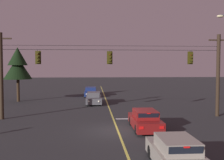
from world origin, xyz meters
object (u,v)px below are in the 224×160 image
at_px(traffic_light_left_inner, 110,58).
at_px(car_oncoming_trailing, 91,92).
at_px(traffic_light_centre, 191,58).
at_px(car_oncoming_lead, 94,98).
at_px(car_waiting_near_lane, 145,120).
at_px(traffic_light_leftmost, 38,57).
at_px(tree_verge_near, 18,65).
at_px(car_waiting_second_near, 176,154).

relative_size(traffic_light_left_inner, car_oncoming_trailing, 0.28).
xyz_separation_m(traffic_light_centre, car_oncoming_lead, (-8.48, 8.63, -4.55)).
bearing_deg(car_waiting_near_lane, traffic_light_leftmost, 152.35).
bearing_deg(car_oncoming_lead, car_waiting_near_lane, -74.57).
xyz_separation_m(traffic_light_centre, tree_verge_near, (-18.03, 11.34, -0.56)).
height_order(traffic_light_left_inner, car_waiting_second_near, traffic_light_left_inner).
distance_m(traffic_light_leftmost, traffic_light_left_inner, 6.07).
height_order(car_waiting_near_lane, car_oncoming_lead, same).
relative_size(car_waiting_near_lane, car_oncoming_trailing, 0.98).
bearing_deg(car_waiting_near_lane, car_oncoming_trailing, 100.97).
bearing_deg(traffic_light_left_inner, traffic_light_centre, 0.00).
height_order(car_waiting_second_near, tree_verge_near, tree_verge_near).
relative_size(traffic_light_leftmost, car_oncoming_lead, 0.28).
relative_size(traffic_light_leftmost, tree_verge_near, 0.18).
bearing_deg(traffic_light_centre, traffic_light_left_inner, 180.00).
xyz_separation_m(traffic_light_left_inner, traffic_light_centre, (7.11, 0.00, 0.00)).
distance_m(car_waiting_near_lane, car_oncoming_trailing, 21.11).
height_order(traffic_light_centre, car_oncoming_trailing, traffic_light_centre).
height_order(car_oncoming_lead, car_oncoming_trailing, same).
bearing_deg(tree_verge_near, traffic_light_left_inner, -46.09).
relative_size(traffic_light_centre, car_waiting_second_near, 0.28).
bearing_deg(traffic_light_centre, traffic_light_leftmost, 180.00).
height_order(traffic_light_left_inner, traffic_light_centre, same).
height_order(car_waiting_near_lane, car_waiting_second_near, same).
bearing_deg(car_oncoming_lead, traffic_light_left_inner, -80.97).
bearing_deg(tree_verge_near, traffic_light_centre, -32.17).
height_order(car_oncoming_trailing, tree_verge_near, tree_verge_near).
distance_m(traffic_light_left_inner, car_oncoming_trailing, 17.10).
bearing_deg(car_oncoming_trailing, car_waiting_second_near, -81.95).
distance_m(traffic_light_centre, tree_verge_near, 21.30).
xyz_separation_m(traffic_light_leftmost, car_oncoming_trailing, (4.26, 16.39, -4.55)).
xyz_separation_m(car_waiting_near_lane, car_waiting_second_near, (-0.07, -7.18, 0.00)).
xyz_separation_m(car_oncoming_trailing, tree_verge_near, (-9.10, -5.05, 3.99)).
bearing_deg(car_waiting_second_near, car_waiting_near_lane, 89.43).
distance_m(traffic_light_left_inner, traffic_light_centre, 7.11).
bearing_deg(car_oncoming_lead, traffic_light_centre, -45.47).
height_order(car_oncoming_lead, car_waiting_second_near, same).
xyz_separation_m(traffic_light_leftmost, car_waiting_near_lane, (8.27, -4.33, -4.55)).
height_order(traffic_light_left_inner, car_waiting_near_lane, traffic_light_left_inner).
relative_size(traffic_light_left_inner, tree_verge_near, 0.18).
distance_m(traffic_light_leftmost, car_waiting_near_lane, 10.39).
bearing_deg(traffic_light_left_inner, tree_verge_near, 133.91).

